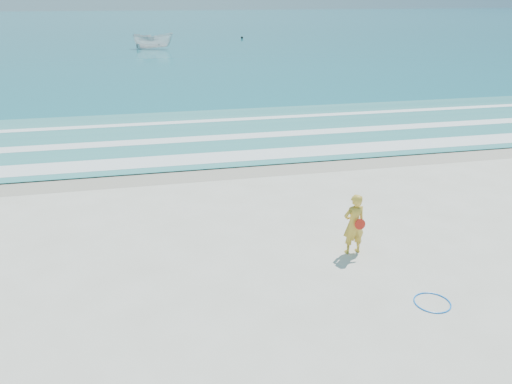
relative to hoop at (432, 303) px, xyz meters
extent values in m
plane|color=silver|center=(-3.08, 0.60, -0.01)|extent=(400.00, 400.00, 0.00)
cube|color=#B2A893|center=(-3.08, 9.60, -0.01)|extent=(400.00, 2.40, 0.00)
cube|color=#19727F|center=(-3.08, 105.60, 0.01)|extent=(400.00, 190.00, 0.04)
cube|color=#59B7AD|center=(-3.08, 14.60, 0.03)|extent=(400.00, 10.00, 0.01)
cube|color=white|center=(-3.08, 10.90, 0.04)|extent=(400.00, 1.40, 0.01)
cube|color=white|center=(-3.08, 13.80, 0.04)|extent=(400.00, 0.90, 0.01)
cube|color=white|center=(-3.08, 17.10, 0.04)|extent=(400.00, 0.60, 0.01)
torus|color=#0D75EE|center=(0.00, 0.00, 0.00)|extent=(0.81, 0.81, 0.03)
imported|color=silver|center=(-4.29, 54.22, 0.95)|extent=(5.10, 3.10, 1.85)
sphere|color=black|center=(8.58, 65.77, 0.20)|extent=(0.35, 0.35, 0.35)
imported|color=gold|center=(-0.80, 2.48, 0.78)|extent=(0.61, 0.44, 1.59)
cylinder|color=red|center=(-0.72, 2.30, 0.85)|extent=(0.27, 0.08, 0.27)
camera|label=1|loc=(-5.60, -7.96, 6.12)|focal=35.00mm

